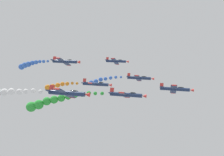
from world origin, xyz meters
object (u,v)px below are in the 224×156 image
object	(u,v)px
airplane_left_inner	(140,78)
airplane_high_slot	(65,61)
airplane_left_outer	(96,84)
airplane_trailing	(67,93)
airplane_lead	(175,89)
airplane_right_inner	(127,95)
airplane_right_outer	(116,61)

from	to	relation	value
airplane_left_inner	airplane_high_slot	bearing A→B (deg)	-63.91
airplane_left_outer	airplane_trailing	world-z (taller)	airplane_trailing
airplane_lead	airplane_left_inner	bearing A→B (deg)	-135.45
airplane_high_slot	airplane_lead	bearing A→B (deg)	88.42
airplane_lead	airplane_high_slot	size ratio (longest dim) A/B	1.00
airplane_right_inner	airplane_lead	bearing A→B (deg)	132.34
airplane_right_inner	airplane_trailing	xyz separation A→B (m)	(12.75, -11.83, 3.12)
airplane_left_inner	airplane_high_slot	distance (m)	28.64
airplane_lead	airplane_right_inner	distance (m)	18.18
airplane_left_inner	airplane_right_inner	bearing A→B (deg)	-0.89
airplane_right_inner	airplane_trailing	size ratio (longest dim) A/B	1.00
airplane_lead	airplane_right_inner	world-z (taller)	airplane_right_inner
airplane_lead	airplane_trailing	size ratio (longest dim) A/B	1.00
airplane_right_inner	airplane_left_outer	size ratio (longest dim) A/B	1.00
airplane_high_slot	airplane_right_inner	bearing A→B (deg)	61.55
airplane_left_inner	airplane_right_outer	size ratio (longest dim) A/B	1.00
airplane_right_inner	airplane_high_slot	world-z (taller)	airplane_high_slot
airplane_trailing	airplane_lead	bearing A→B (deg)	134.70
airplane_lead	airplane_left_inner	distance (m)	18.58
airplane_lead	airplane_high_slot	bearing A→B (deg)	-91.58
airplane_lead	airplane_right_inner	size ratio (longest dim) A/B	1.00
airplane_lead	airplane_left_outer	distance (m)	26.30
airplane_right_outer	airplane_high_slot	distance (m)	28.33
airplane_left_outer	airplane_trailing	size ratio (longest dim) A/B	1.00
airplane_right_outer	airplane_high_slot	bearing A→B (deg)	-27.01
airplane_left_outer	airplane_right_inner	bearing A→B (deg)	46.41
airplane_left_outer	airplane_right_outer	world-z (taller)	airplane_right_outer
airplane_right_outer	airplane_high_slot	size ratio (longest dim) A/B	1.00
airplane_right_outer	airplane_left_outer	bearing A→B (deg)	-2.55
airplane_lead	airplane_right_inner	bearing A→B (deg)	-47.66
airplane_right_outer	airplane_left_inner	bearing A→B (deg)	43.11
airplane_trailing	airplane_high_slot	size ratio (longest dim) A/B	1.00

